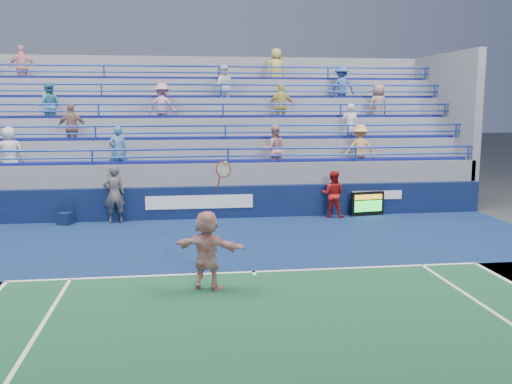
{
  "coord_description": "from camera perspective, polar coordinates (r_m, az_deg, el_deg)",
  "views": [
    {
      "loc": [
        -1.65,
        -12.62,
        3.86
      ],
      "look_at": [
        0.4,
        2.5,
        1.5
      ],
      "focal_mm": 40.0,
      "sensor_mm": 36.0,
      "label": 1
    }
  ],
  "objects": [
    {
      "name": "ground",
      "position": [
        13.3,
        -0.25,
        -8.08
      ],
      "size": [
        120.0,
        120.0,
        0.0
      ],
      "primitive_type": "plane",
      "color": "#333538"
    },
    {
      "name": "judge_chair",
      "position": [
        19.39,
        -18.54,
        -2.46
      ],
      "size": [
        0.51,
        0.52,
        0.71
      ],
      "color": "#0C1A3A",
      "rests_on": "ground"
    },
    {
      "name": "bleacher_stand",
      "position": [
        23.07,
        -3.57,
        3.02
      ],
      "size": [
        18.0,
        5.6,
        6.13
      ],
      "color": "slate",
      "rests_on": "ground"
    },
    {
      "name": "line_judge",
      "position": [
        19.11,
        -14.0,
        -0.21
      ],
      "size": [
        0.78,
        0.6,
        1.91
      ],
      "primitive_type": "imported",
      "rotation": [
        0.0,
        0.0,
        3.36
      ],
      "color": "#15163A",
      "rests_on": "ground"
    },
    {
      "name": "tennis_player",
      "position": [
        11.97,
        -4.89,
        -5.8
      ],
      "size": [
        1.63,
        1.1,
        2.72
      ],
      "color": "white",
      "rests_on": "ground"
    },
    {
      "name": "ball_girl",
      "position": [
        19.67,
        7.71,
        -0.22
      ],
      "size": [
        0.96,
        0.87,
        1.61
      ],
      "primitive_type": "imported",
      "rotation": [
        0.0,
        0.0,
        2.73
      ],
      "color": "#A71613",
      "rests_on": "ground"
    },
    {
      "name": "sponsor_wall",
      "position": [
        19.48,
        -2.72,
        -1.0
      ],
      "size": [
        18.0,
        0.32,
        1.1
      ],
      "color": "#091535",
      "rests_on": "ground"
    },
    {
      "name": "serve_speed_board",
      "position": [
        20.19,
        11.07,
        -1.17
      ],
      "size": [
        1.23,
        0.32,
        0.85
      ],
      "color": "black",
      "rests_on": "ground"
    }
  ]
}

